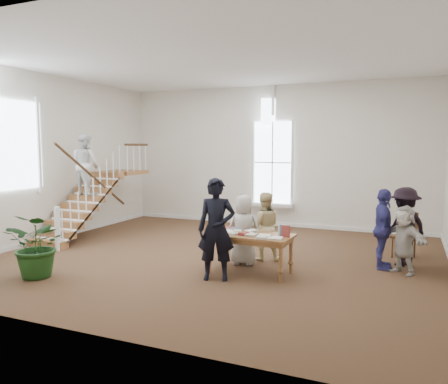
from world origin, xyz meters
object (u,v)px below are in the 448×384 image
at_px(police_officer, 216,229).
at_px(woman_cluster_c, 404,240).
at_px(side_chair, 406,232).
at_px(person_yellow, 264,226).
at_px(woman_cluster_b, 404,227).
at_px(floor_plant, 39,245).
at_px(elderly_woman, 244,230).
at_px(woman_cluster_a, 383,229).
at_px(library_table, 249,238).

relative_size(police_officer, woman_cluster_c, 1.41).
height_order(woman_cluster_c, side_chair, woman_cluster_c).
distance_m(person_yellow, woman_cluster_b, 3.01).
bearing_deg(woman_cluster_b, floor_plant, -13.28).
xyz_separation_m(elderly_woman, person_yellow, (0.30, 0.50, 0.01)).
bearing_deg(woman_cluster_a, person_yellow, 90.69).
height_order(person_yellow, woman_cluster_a, woman_cluster_a).
bearing_deg(floor_plant, library_table, 26.85).
distance_m(elderly_woman, person_yellow, 0.58).
height_order(elderly_woman, floor_plant, elderly_woman).
bearing_deg(library_table, woman_cluster_b, 34.99).
height_order(floor_plant, side_chair, floor_plant).
relative_size(elderly_woman, side_chair, 1.45).
relative_size(woman_cluster_b, floor_plant, 1.32).
bearing_deg(floor_plant, elderly_woman, 36.40).
bearing_deg(woman_cluster_a, woman_cluster_b, -48.13).
bearing_deg(person_yellow, floor_plant, 17.05).
bearing_deg(floor_plant, person_yellow, 39.13).
distance_m(library_table, police_officer, 0.82).
bearing_deg(elderly_woman, woman_cluster_c, -175.90).
bearing_deg(library_table, elderly_woman, 121.71).
bearing_deg(person_yellow, woman_cluster_b, 171.93).
relative_size(elderly_woman, woman_cluster_a, 0.90).
bearing_deg(library_table, floor_plant, -150.63).
distance_m(police_officer, elderly_woman, 1.27).
height_order(police_officer, floor_plant, police_officer).
bearing_deg(side_chair, woman_cluster_c, -71.03).
bearing_deg(elderly_woman, woman_cluster_a, -170.59).
distance_m(police_officer, person_yellow, 1.81).
xyz_separation_m(police_officer, woman_cluster_a, (2.91, 2.03, -0.14)).
bearing_deg(woman_cluster_c, elderly_woman, -127.35).
bearing_deg(elderly_woman, woman_cluster_b, -165.21).
xyz_separation_m(police_officer, woman_cluster_b, (3.32, 2.48, -0.14)).
xyz_separation_m(person_yellow, woman_cluster_c, (2.92, 0.08, -0.07)).
height_order(police_officer, woman_cluster_a, police_officer).
height_order(elderly_woman, woman_cluster_c, elderly_woman).
distance_m(woman_cluster_a, side_chair, 1.36).
xyz_separation_m(police_officer, person_yellow, (0.40, 1.75, -0.21)).
relative_size(elderly_woman, floor_plant, 1.19).
bearing_deg(side_chair, library_table, -117.62).
bearing_deg(elderly_woman, police_officer, 79.34).
height_order(police_officer, woman_cluster_c, police_officer).
xyz_separation_m(police_officer, woman_cluster_c, (3.32, 1.83, -0.29)).
xyz_separation_m(woman_cluster_c, side_chair, (0.03, 1.46, -0.11)).
xyz_separation_m(library_table, woman_cluster_a, (2.47, 1.38, 0.12)).
height_order(woman_cluster_a, woman_cluster_b, woman_cluster_b).
bearing_deg(person_yellow, library_table, 69.91).
height_order(elderly_woman, woman_cluster_b, woman_cluster_b).
distance_m(woman_cluster_b, woman_cluster_c, 0.67).
xyz_separation_m(woman_cluster_a, side_chair, (0.44, 1.26, -0.25)).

